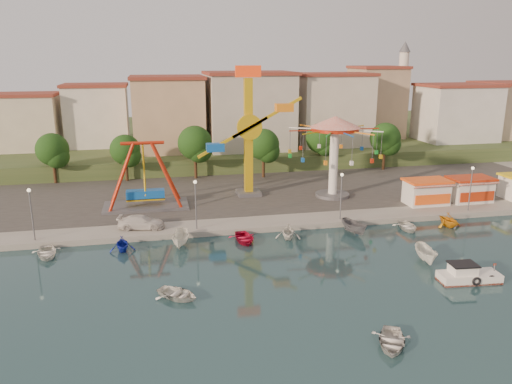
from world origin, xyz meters
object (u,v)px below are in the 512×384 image
object	(u,v)px
van	(141,222)
pirate_ship_ride	(144,176)
rowboat_a	(178,294)
wave_swinger	(335,138)
skiff	(426,254)
cabin_motorboat	(468,276)
kamikaze_tower	(252,136)

from	to	relation	value
van	pirate_ship_ride	bearing A→B (deg)	6.75
pirate_ship_ride	rowboat_a	bearing A→B (deg)	-84.01
wave_swinger	van	xyz separation A→B (m)	(-24.13, -7.79, -6.90)
rowboat_a	skiff	distance (m)	22.75
skiff	cabin_motorboat	bearing A→B (deg)	-64.00
cabin_motorboat	skiff	bearing A→B (deg)	110.49
van	wave_swinger	bearing A→B (deg)	-62.12
cabin_motorboat	van	bearing A→B (deg)	151.81
van	kamikaze_tower	bearing A→B (deg)	-43.20
kamikaze_tower	cabin_motorboat	bearing A→B (deg)	-65.68
cabin_motorboat	van	distance (m)	31.95
pirate_ship_ride	wave_swinger	xyz separation A→B (m)	(23.68, -0.12, 3.80)
rowboat_a	wave_swinger	bearing A→B (deg)	-0.85
kamikaze_tower	skiff	xyz separation A→B (m)	(11.42, -23.54, -7.60)
rowboat_a	van	distance (m)	15.82
cabin_motorboat	rowboat_a	distance (m)	23.93
wave_swinger	cabin_motorboat	bearing A→B (deg)	-84.06
pirate_ship_ride	kamikaze_tower	world-z (taller)	kamikaze_tower
kamikaze_tower	wave_swinger	size ratio (longest dim) A/B	1.42
rowboat_a	van	bearing A→B (deg)	52.06
kamikaze_tower	skiff	world-z (taller)	kamikaze_tower
kamikaze_tower	cabin_motorboat	xyz separation A→B (m)	(12.66, -28.01, -7.86)
pirate_ship_ride	kamikaze_tower	bearing A→B (deg)	10.97
pirate_ship_ride	kamikaze_tower	size ratio (longest dim) A/B	0.61
rowboat_a	skiff	bearing A→B (deg)	-42.15
wave_swinger	cabin_motorboat	xyz separation A→B (m)	(2.63, -25.25, -7.72)
wave_swinger	rowboat_a	size ratio (longest dim) A/B	3.28
skiff	pirate_ship_ride	bearing A→B (deg)	150.63
rowboat_a	skiff	size ratio (longest dim) A/B	0.93
kamikaze_tower	rowboat_a	bearing A→B (deg)	-113.22
wave_swinger	rowboat_a	world-z (taller)	wave_swinger
kamikaze_tower	cabin_motorboat	world-z (taller)	kamikaze_tower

